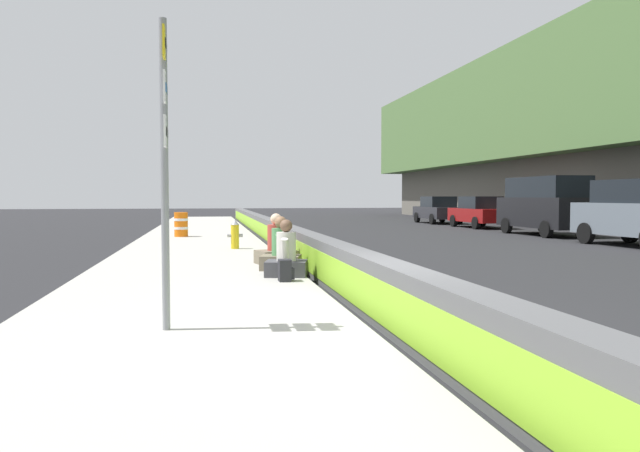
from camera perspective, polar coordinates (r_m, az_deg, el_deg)
The scene contains 13 objects.
ground_plane at distance 7.93m, azimuth 6.85°, elevation -9.59°, with size 160.00×160.00×0.00m, color #232326.
sidewalk_strip at distance 7.56m, azimuth -12.96°, elevation -9.70°, with size 80.00×4.40×0.14m, color #A8A59E.
jersey_barrier at distance 7.85m, azimuth 6.84°, elevation -6.56°, with size 76.00×0.45×0.85m.
route_sign_post at distance 7.21m, azimuth -14.54°, elevation 6.97°, with size 0.44×0.09×3.60m.
fire_hydrant at distance 18.08m, azimuth -8.09°, elevation -0.74°, with size 0.26×0.46×0.88m.
seated_person_foreground at distance 11.81m, azimuth -3.23°, elevation -3.08°, with size 0.84×0.93×1.11m.
seated_person_middle at distance 12.83m, azimuth -3.74°, elevation -2.57°, with size 0.89×0.98×1.14m.
seated_person_rear at distance 13.92m, azimuth -4.19°, elevation -2.11°, with size 0.92×1.01×1.17m.
backpack at distance 11.10m, azimuth -3.32°, elevation -4.25°, with size 0.32×0.28×0.40m.
construction_barrel at distance 23.94m, azimuth -13.07°, elevation 0.16°, with size 0.54×0.54×0.95m.
parked_car_fourth at distance 28.06m, azimuth 20.66°, elevation 1.93°, with size 5.11×2.13×2.56m.
parked_car_midline at distance 33.76m, azimuth 14.94°, elevation 1.30°, with size 4.51×1.96×1.71m.
parked_car_far at distance 38.73m, azimuth 11.14°, elevation 1.52°, with size 4.53×2.01×1.71m.
Camera 1 is at (-7.38, 2.35, 1.70)m, focal length 33.66 mm.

